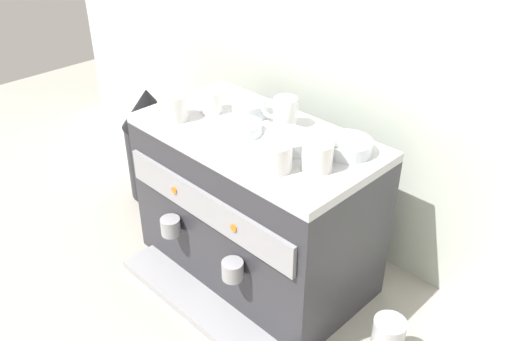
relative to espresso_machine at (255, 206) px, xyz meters
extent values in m
plane|color=#9E998E|center=(0.00, 0.00, -0.23)|extent=(4.00, 4.00, 0.00)
cube|color=silver|center=(0.00, 0.33, 0.24)|extent=(2.80, 0.03, 0.93)
cube|color=#2D2D33|center=(0.00, 0.00, -0.01)|extent=(0.67, 0.36, 0.44)
cube|color=#B7B7BC|center=(0.00, 0.00, 0.22)|extent=(0.67, 0.36, 0.02)
cube|color=#939399|center=(0.00, -0.18, 0.09)|extent=(0.62, 0.01, 0.09)
cylinder|color=orange|center=(-0.12, -0.19, 0.09)|extent=(0.02, 0.01, 0.02)
cylinder|color=orange|center=(0.12, -0.19, 0.09)|extent=(0.02, 0.01, 0.02)
cube|color=#939399|center=(0.00, -0.23, -0.22)|extent=(0.57, 0.12, 0.02)
cylinder|color=#939399|center=(-0.13, -0.21, -0.03)|extent=(0.06, 0.06, 0.05)
cylinder|color=#939399|center=(0.13, -0.21, -0.03)|extent=(0.06, 0.06, 0.05)
cylinder|color=white|center=(0.23, -0.03, 0.27)|extent=(0.07, 0.07, 0.07)
torus|color=white|center=(0.23, 0.02, 0.27)|extent=(0.01, 0.05, 0.05)
cylinder|color=white|center=(0.16, -0.10, 0.27)|extent=(0.08, 0.08, 0.07)
torus|color=white|center=(0.11, -0.07, 0.27)|extent=(0.05, 0.03, 0.05)
cylinder|color=white|center=(-0.22, -0.10, 0.27)|extent=(0.07, 0.07, 0.07)
torus|color=white|center=(-0.27, -0.10, 0.27)|extent=(0.05, 0.01, 0.05)
cylinder|color=white|center=(-0.18, 0.01, 0.27)|extent=(0.06, 0.06, 0.06)
torus|color=white|center=(-0.22, 0.01, 0.27)|extent=(0.05, 0.01, 0.05)
cylinder|color=white|center=(0.03, 0.09, 0.27)|extent=(0.06, 0.06, 0.08)
torus|color=white|center=(-0.01, 0.07, 0.27)|extent=(0.06, 0.03, 0.06)
cylinder|color=silver|center=(0.11, 0.00, 0.25)|extent=(0.12, 0.12, 0.03)
cylinder|color=silver|center=(0.11, 0.00, 0.24)|extent=(0.07, 0.07, 0.01)
cylinder|color=silver|center=(-0.09, 0.07, 0.25)|extent=(0.10, 0.10, 0.04)
cylinder|color=silver|center=(-0.09, 0.07, 0.24)|extent=(0.06, 0.06, 0.01)
cylinder|color=silver|center=(-0.02, -0.02, 0.25)|extent=(0.10, 0.10, 0.03)
cylinder|color=silver|center=(-0.02, -0.02, 0.24)|extent=(0.05, 0.05, 0.01)
cylinder|color=silver|center=(0.23, 0.09, 0.25)|extent=(0.12, 0.12, 0.03)
cylinder|color=silver|center=(0.23, 0.09, 0.24)|extent=(0.07, 0.07, 0.01)
cylinder|color=black|center=(-0.56, 0.04, -0.09)|extent=(0.18, 0.18, 0.28)
cone|color=black|center=(-0.56, 0.04, 0.11)|extent=(0.19, 0.19, 0.13)
camera|label=1|loc=(0.90, -0.89, 0.89)|focal=37.99mm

